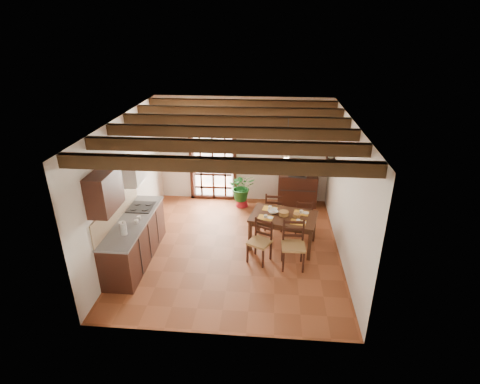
# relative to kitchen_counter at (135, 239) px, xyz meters

# --- Properties ---
(ground_plane) EXTENTS (5.00, 5.00, 0.00)m
(ground_plane) POSITION_rel_kitchen_counter_xyz_m (1.96, 0.60, -0.47)
(ground_plane) COLOR brown
(room_shell) EXTENTS (4.52, 5.02, 2.81)m
(room_shell) POSITION_rel_kitchen_counter_xyz_m (1.96, 0.60, 1.34)
(room_shell) COLOR silver
(room_shell) RESTS_ON ground_plane
(ceiling_beams) EXTENTS (4.50, 4.34, 0.20)m
(ceiling_beams) POSITION_rel_kitchen_counter_xyz_m (1.96, 0.60, 2.22)
(ceiling_beams) COLOR black
(ceiling_beams) RESTS_ON room_shell
(french_door) EXTENTS (1.26, 0.11, 2.32)m
(french_door) POSITION_rel_kitchen_counter_xyz_m (1.16, 3.05, 0.70)
(french_door) COLOR white
(french_door) RESTS_ON ground_plane
(kitchen_counter) EXTENTS (0.64, 2.25, 1.38)m
(kitchen_counter) POSITION_rel_kitchen_counter_xyz_m (0.00, 0.00, 0.00)
(kitchen_counter) COLOR black
(kitchen_counter) RESTS_ON ground_plane
(upper_cabinet) EXTENTS (0.35, 0.80, 0.70)m
(upper_cabinet) POSITION_rel_kitchen_counter_xyz_m (-0.12, -0.70, 1.38)
(upper_cabinet) COLOR black
(upper_cabinet) RESTS_ON room_shell
(range_hood) EXTENTS (0.38, 0.60, 0.54)m
(range_hood) POSITION_rel_kitchen_counter_xyz_m (-0.09, 0.55, 1.26)
(range_hood) COLOR white
(range_hood) RESTS_ON room_shell
(counter_items) EXTENTS (0.50, 1.43, 0.25)m
(counter_items) POSITION_rel_kitchen_counter_xyz_m (0.00, 0.09, 0.49)
(counter_items) COLOR black
(counter_items) RESTS_ON kitchen_counter
(dining_table) EXTENTS (1.52, 1.14, 0.74)m
(dining_table) POSITION_rel_kitchen_counter_xyz_m (3.00, 0.77, 0.17)
(dining_table) COLOR #3A1F13
(dining_table) RESTS_ON ground_plane
(chair_near_left) EXTENTS (0.55, 0.54, 0.90)m
(chair_near_left) POSITION_rel_kitchen_counter_xyz_m (2.53, 0.16, -0.19)
(chair_near_left) COLOR #A17844
(chair_near_left) RESTS_ON ground_plane
(chair_near_right) EXTENTS (0.46, 0.44, 0.98)m
(chair_near_right) POSITION_rel_kitchen_counter_xyz_m (3.19, 0.02, -0.17)
(chair_near_right) COLOR #A17844
(chair_near_right) RESTS_ON ground_plane
(chair_far_left) EXTENTS (0.46, 0.44, 0.95)m
(chair_far_left) POSITION_rel_kitchen_counter_xyz_m (2.81, 1.53, -0.17)
(chair_far_left) COLOR #A17844
(chair_far_left) RESTS_ON ground_plane
(chair_far_right) EXTENTS (0.41, 0.39, 0.86)m
(chair_far_right) POSITION_rel_kitchen_counter_xyz_m (3.48, 1.39, -0.20)
(chair_far_right) COLOR #A17844
(chair_far_right) RESTS_ON ground_plane
(table_setting) EXTENTS (1.00, 0.66, 0.09)m
(table_setting) POSITION_rel_kitchen_counter_xyz_m (3.00, 0.77, 0.29)
(table_setting) COLOR gold
(table_setting) RESTS_ON dining_table
(table_bowl) EXTENTS (0.28, 0.28, 0.05)m
(table_bowl) POSITION_rel_kitchen_counter_xyz_m (2.77, 0.87, 0.30)
(table_bowl) COLOR white
(table_bowl) RESTS_ON dining_table
(sideboard) EXTENTS (1.01, 0.47, 0.86)m
(sideboard) POSITION_rel_kitchen_counter_xyz_m (3.42, 2.83, -0.05)
(sideboard) COLOR black
(sideboard) RESTS_ON ground_plane
(crt_tv) EXTENTS (0.52, 0.49, 0.39)m
(crt_tv) POSITION_rel_kitchen_counter_xyz_m (3.42, 2.82, 0.57)
(crt_tv) COLOR black
(crt_tv) RESTS_ON sideboard
(fuse_box) EXTENTS (0.25, 0.03, 0.32)m
(fuse_box) POSITION_rel_kitchen_counter_xyz_m (3.46, 3.08, 1.28)
(fuse_box) COLOR white
(fuse_box) RESTS_ON room_shell
(plant_pot) EXTENTS (0.33, 0.33, 0.20)m
(plant_pot) POSITION_rel_kitchen_counter_xyz_m (1.97, 2.63, -0.36)
(plant_pot) COLOR maroon
(plant_pot) RESTS_ON ground_plane
(potted_plant) EXTENTS (2.02, 1.83, 1.94)m
(potted_plant) POSITION_rel_kitchen_counter_xyz_m (1.97, 2.63, 0.10)
(potted_plant) COLOR #144C19
(potted_plant) RESTS_ON ground_plane
(wall_shelf) EXTENTS (0.20, 0.42, 0.20)m
(wall_shelf) POSITION_rel_kitchen_counter_xyz_m (4.10, 2.20, 1.04)
(wall_shelf) COLOR black
(wall_shelf) RESTS_ON room_shell
(shelf_vase) EXTENTS (0.15, 0.15, 0.15)m
(shelf_vase) POSITION_rel_kitchen_counter_xyz_m (4.10, 2.20, 1.18)
(shelf_vase) COLOR #B2BFB2
(shelf_vase) RESTS_ON wall_shelf
(shelf_flowers) EXTENTS (0.14, 0.14, 0.36)m
(shelf_flowers) POSITION_rel_kitchen_counter_xyz_m (4.10, 2.20, 1.38)
(shelf_flowers) COLOR gold
(shelf_flowers) RESTS_ON shelf_vase
(framed_picture) EXTENTS (0.03, 0.32, 0.32)m
(framed_picture) POSITION_rel_kitchen_counter_xyz_m (4.18, 2.20, 1.58)
(framed_picture) COLOR brown
(framed_picture) RESTS_ON room_shell
(pendant_lamp) EXTENTS (0.36, 0.36, 0.84)m
(pendant_lamp) POSITION_rel_kitchen_counter_xyz_m (3.00, 0.87, 1.60)
(pendant_lamp) COLOR black
(pendant_lamp) RESTS_ON room_shell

